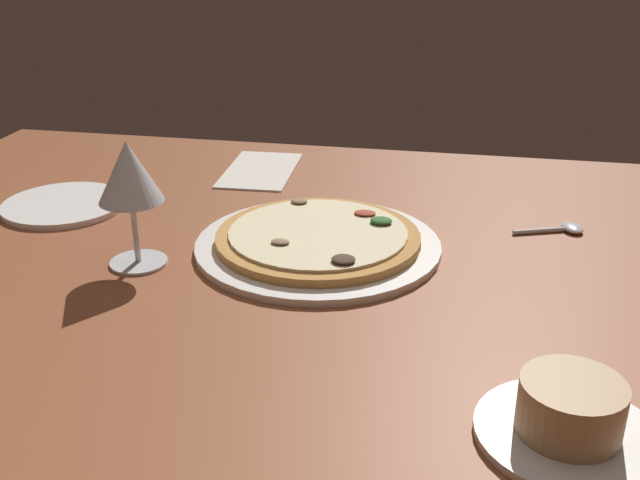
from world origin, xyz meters
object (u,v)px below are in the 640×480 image
spoon (564,228)px  paper_menu (260,170)px  pizza_main (318,241)px  side_plate (64,205)px  wine_glass_near (129,177)px  ramekin_on_saucer (569,416)px

spoon → paper_menu: bearing=-19.7°
pizza_main → side_plate: (41.52, -7.58, -0.71)cm
wine_glass_near → paper_menu: wine_glass_near is taller
side_plate → spoon: 75.00cm
paper_menu → spoon: (-49.75, 17.85, 0.31)cm
paper_menu → spoon: size_ratio=1.96×
pizza_main → paper_menu: bearing=-61.6°
wine_glass_near → spoon: bearing=-158.6°
ramekin_on_saucer → paper_menu: size_ratio=0.78×
paper_menu → ramekin_on_saucer: bearing=122.3°
pizza_main → wine_glass_near: bearing=22.5°
paper_menu → spoon: bearing=157.8°
spoon → wine_glass_near: bearing=21.4°
side_plate → paper_menu: size_ratio=0.92×
side_plate → spoon: size_ratio=1.79×
ramekin_on_saucer → side_plate: ramekin_on_saucer is taller
wine_glass_near → side_plate: (19.55, -16.69, -11.47)cm
pizza_main → spoon: (-33.31, -12.61, -0.70)cm
pizza_main → paper_menu: 34.63cm
pizza_main → ramekin_on_saucer: 45.24cm
ramekin_on_saucer → spoon: bearing=-95.3°
ramekin_on_saucer → wine_glass_near: size_ratio=0.97×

